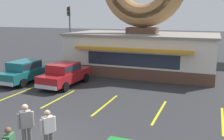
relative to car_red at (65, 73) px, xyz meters
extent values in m
cube|color=brown|center=(3.86, 6.27, -0.42)|extent=(12.00, 6.00, 0.90)
cube|color=silver|center=(3.86, 6.27, 1.18)|extent=(12.00, 6.00, 2.30)
cube|color=gray|center=(3.86, 6.27, 2.41)|extent=(12.30, 6.30, 0.16)
cube|color=orange|center=(3.86, 2.97, 1.48)|extent=(9.00, 0.60, 0.20)
cube|color=#232D3D|center=(3.86, 3.25, 0.68)|extent=(7.20, 0.03, 1.00)
cube|color=brown|center=(3.86, 6.27, 2.74)|extent=(2.40, 1.80, 0.50)
cube|color=maroon|center=(0.00, 0.05, -0.21)|extent=(1.90, 4.45, 0.68)
cube|color=maroon|center=(0.00, -0.10, 0.43)|extent=(1.63, 2.15, 0.60)
cube|color=#232D3D|center=(0.00, -0.10, 0.45)|extent=(1.65, 2.07, 0.36)
cube|color=silver|center=(0.07, 2.28, -0.45)|extent=(1.67, 0.15, 0.24)
cube|color=silver|center=(-0.07, -2.18, -0.45)|extent=(1.67, 0.15, 0.24)
cylinder|color=black|center=(-0.83, 1.44, -0.55)|extent=(0.24, 0.65, 0.64)
cylinder|color=black|center=(0.92, 1.39, -0.55)|extent=(0.24, 0.65, 0.64)
cylinder|color=black|center=(-0.92, -1.28, -0.55)|extent=(0.24, 0.65, 0.64)
cylinder|color=black|center=(0.84, -1.34, -0.55)|extent=(0.24, 0.65, 0.64)
cube|color=#196066|center=(-3.18, -0.20, -0.21)|extent=(1.88, 4.45, 0.68)
cube|color=#196066|center=(-3.18, -0.35, 0.43)|extent=(1.62, 2.14, 0.60)
cube|color=#232D3D|center=(-3.18, -0.35, 0.45)|extent=(1.64, 2.06, 0.36)
cube|color=silver|center=(-3.12, 2.03, -0.45)|extent=(1.67, 0.14, 0.24)
cube|color=silver|center=(-3.24, -2.43, -0.45)|extent=(1.67, 0.14, 0.24)
cylinder|color=black|center=(-4.02, 1.19, -0.55)|extent=(0.24, 0.65, 0.64)
cylinder|color=black|center=(-2.26, 1.14, -0.55)|extent=(0.24, 0.65, 0.64)
cylinder|color=black|center=(-4.09, -1.54, -0.55)|extent=(0.24, 0.65, 0.64)
cylinder|color=black|center=(-2.33, -1.58, -0.55)|extent=(0.24, 0.65, 0.64)
cylinder|color=#386B42|center=(3.90, -9.46, 0.13)|extent=(0.10, 0.10, 0.51)
sphere|color=brown|center=(3.97, -9.70, 0.57)|extent=(0.20, 0.20, 0.20)
cube|color=silver|center=(4.37, -8.24, 0.22)|extent=(0.40, 0.45, 0.59)
cylinder|color=silver|center=(4.24, -8.46, 0.19)|extent=(0.10, 0.10, 0.54)
cylinder|color=silver|center=(4.49, -8.02, 0.19)|extent=(0.10, 0.10, 0.54)
sphere|color=tan|center=(4.37, -8.24, 0.65)|extent=(0.21, 0.21, 0.21)
cylinder|color=slate|center=(3.52, -8.21, -0.44)|extent=(0.15, 0.15, 0.86)
cylinder|color=slate|center=(3.39, -8.37, -0.44)|extent=(0.15, 0.15, 0.86)
cube|color=gray|center=(3.45, -8.29, 0.30)|extent=(0.43, 0.45, 0.63)
cylinder|color=gray|center=(3.62, -8.10, 0.27)|extent=(0.10, 0.10, 0.58)
cylinder|color=gray|center=(3.29, -8.48, 0.27)|extent=(0.10, 0.10, 0.58)
sphere|color=tan|center=(3.45, -8.29, 0.76)|extent=(0.23, 0.23, 0.23)
cylinder|color=#1E662D|center=(-2.16, 3.20, -0.40)|extent=(0.56, 0.56, 0.95)
torus|color=#123D1B|center=(-2.16, 3.20, 0.08)|extent=(0.57, 0.57, 0.05)
cylinder|color=#595B60|center=(-5.15, 9.70, 2.03)|extent=(0.16, 0.16, 5.80)
cube|color=black|center=(-5.15, 9.52, 4.38)|extent=(0.28, 0.24, 0.90)
sphere|color=red|center=(-5.15, 9.40, 4.68)|extent=(0.18, 0.18, 0.18)
sphere|color=orange|center=(-5.15, 9.40, 4.38)|extent=(0.18, 0.18, 0.18)
sphere|color=green|center=(-5.15, 9.40, 4.08)|extent=(0.18, 0.18, 0.18)
cube|color=yellow|center=(-1.75, -2.73, -0.87)|extent=(0.12, 3.60, 0.01)
cube|color=yellow|center=(1.25, -2.73, -0.87)|extent=(0.12, 3.60, 0.01)
cube|color=yellow|center=(4.25, -2.73, -0.87)|extent=(0.12, 3.60, 0.01)
cube|color=yellow|center=(7.25, -2.73, -0.87)|extent=(0.12, 3.60, 0.01)
cube|color=yellow|center=(10.25, -2.73, -0.87)|extent=(0.12, 3.60, 0.01)
camera|label=1|loc=(9.61, -15.44, 3.99)|focal=42.00mm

